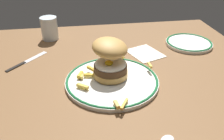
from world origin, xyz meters
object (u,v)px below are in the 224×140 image
dinner_plate (112,80)px  burger (110,58)px  side_plate (189,43)px  knife (24,62)px  napkin (145,53)px  water_glass (50,29)px

dinner_plate → burger: bearing=92.6°
burger → side_plate: burger is taller
burger → side_plate: bearing=29.7°
side_plate → knife: 65.36cm
burger → napkin: size_ratio=1.24×
burger → knife: size_ratio=1.10×
napkin → water_glass: bearing=151.2°
dinner_plate → side_plate: (35.86, 23.45, -0.00)cm
side_plate → napkin: (-20.13, -5.19, -0.63)cm
napkin → burger: bearing=-135.9°
dinner_plate → napkin: bearing=49.3°
burger → water_glass: 41.47cm
dinner_plate → knife: bearing=149.2°
knife → napkin: size_ratio=1.13×
burger → knife: 33.28cm
dinner_plate → side_plate: bearing=33.2°
water_glass → napkin: water_glass is taller
burger → water_glass: size_ratio=1.65×
water_glass → napkin: size_ratio=0.75×
dinner_plate → side_plate: size_ratio=1.54×
dinner_plate → knife: (-29.22, 17.45, -0.58)cm
side_plate → dinner_plate: bearing=-146.8°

